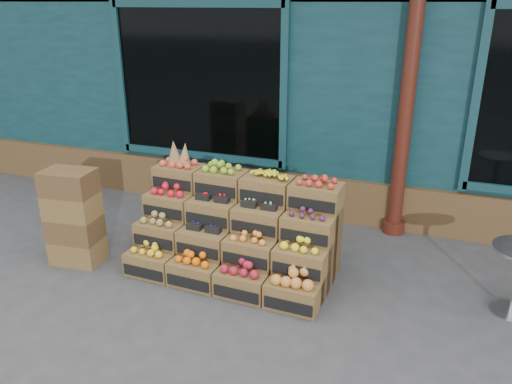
% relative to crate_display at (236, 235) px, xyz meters
% --- Properties ---
extents(ground, '(60.00, 60.00, 0.00)m').
position_rel_crate_display_xyz_m(ground, '(0.34, -0.44, -0.42)').
color(ground, '#3B3B3D').
rests_on(ground, ground).
extents(shop_facade, '(12.00, 6.24, 4.80)m').
position_rel_crate_display_xyz_m(shop_facade, '(0.34, 4.67, 1.98)').
color(shop_facade, '#103238').
rests_on(shop_facade, ground).
extents(crate_display, '(2.19, 1.12, 1.35)m').
position_rel_crate_display_xyz_m(crate_display, '(0.00, 0.00, 0.00)').
color(crate_display, brown).
rests_on(crate_display, ground).
extents(spare_crates, '(0.59, 0.44, 1.10)m').
position_rel_crate_display_xyz_m(spare_crates, '(-1.77, -0.46, 0.13)').
color(spare_crates, brown).
rests_on(spare_crates, ground).
extents(shopkeeper, '(0.86, 0.72, 2.01)m').
position_rel_crate_display_xyz_m(shopkeeper, '(-1.53, 2.38, 0.59)').
color(shopkeeper, '#154B22').
rests_on(shopkeeper, ground).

